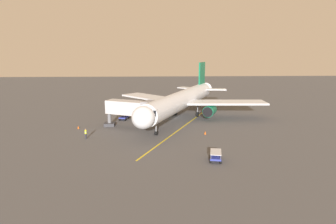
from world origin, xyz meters
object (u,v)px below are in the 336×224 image
ground_crew_marshaller (86,134)px  baggage_cart_portside (124,117)px  baggage_cart_near_nose (216,156)px  jet_bridge (135,109)px  safety_cone_nose_right (78,127)px  airplane (182,100)px  safety_cone_nose_left (205,133)px

ground_crew_marshaller → baggage_cart_portside: 14.33m
baggage_cart_near_nose → baggage_cart_portside: bearing=-59.3°
baggage_cart_portside → ground_crew_marshaller: bearing=70.0°
jet_bridge → safety_cone_nose_right: (10.63, -0.46, -3.49)m
baggage_cart_near_nose → airplane: bearing=-85.5°
airplane → baggage_cart_portside: size_ratio=13.13×
jet_bridge → baggage_cart_near_nose: 20.65m
safety_cone_nose_left → safety_cone_nose_right: (22.99, -4.91, 0.00)m
ground_crew_marshaller → safety_cone_nose_right: bearing=-66.2°
jet_bridge → safety_cone_nose_right: size_ratio=20.22×
ground_crew_marshaller → baggage_cart_near_nose: ground_crew_marshaller is taller
safety_cone_nose_left → baggage_cart_near_nose: bearing=86.3°
jet_bridge → safety_cone_nose_left: 13.59m
jet_bridge → airplane: bearing=-140.1°
baggage_cart_near_nose → jet_bridge: bearing=-55.6°
baggage_cart_near_nose → safety_cone_nose_right: (22.18, -17.30, -0.38)m
airplane → baggage_cart_portside: bearing=3.1°
airplane → ground_crew_marshaller: 22.56m
ground_crew_marshaller → baggage_cart_near_nose: size_ratio=0.60×
airplane → baggage_cart_portside: 12.87m
baggage_cart_portside → safety_cone_nose_right: (7.80, 6.88, -0.38)m
airplane → safety_cone_nose_right: 21.90m
airplane → baggage_cart_near_nose: size_ratio=13.42×
airplane → safety_cone_nose_right: size_ratio=69.10×
safety_cone_nose_right → safety_cone_nose_left: bearing=168.0°
jet_bridge → baggage_cart_portside: jet_bridge is taller
baggage_cart_near_nose → safety_cone_nose_left: 12.43m
airplane → jet_bridge: 12.50m
baggage_cart_portside → safety_cone_nose_right: bearing=41.4°
jet_bridge → baggage_cart_portside: bearing=-68.9°
baggage_cart_near_nose → baggage_cart_portside: (14.38, -24.18, 0.00)m
ground_crew_marshaller → airplane: bearing=-140.8°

